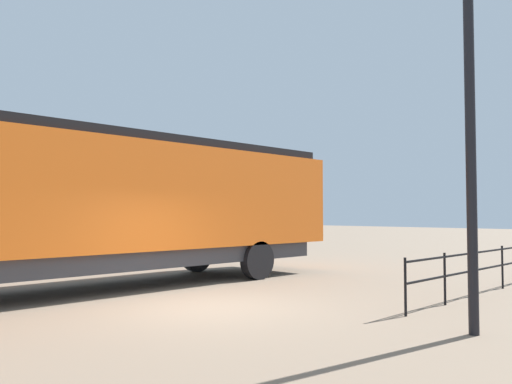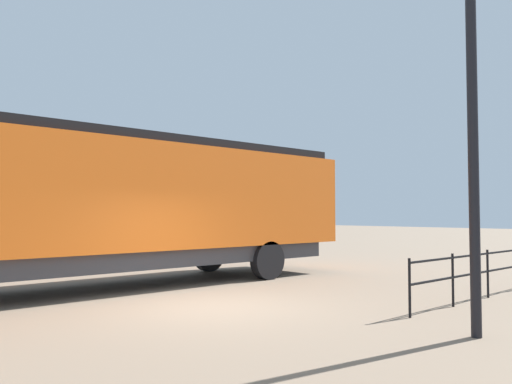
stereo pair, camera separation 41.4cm
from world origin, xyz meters
The scene contains 4 objects.
ground_plane centered at (0.00, 0.00, 0.00)m, with size 120.00×120.00×0.00m, color #84705B.
locomotive centered at (-3.87, -0.81, 2.20)m, with size 3.12×16.16×3.90m.
lamp_post centered at (4.67, 1.47, 4.41)m, with size 0.52×0.52×6.27m.
platform_fence centered at (3.20, 6.13, 0.70)m, with size 0.05×8.26×1.08m.
Camera 2 is at (8.21, -6.31, 1.89)m, focal length 35.60 mm.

